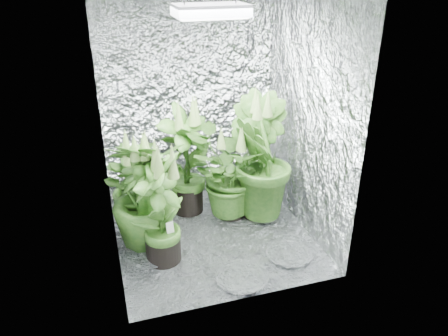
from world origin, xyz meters
TOP-DOWN VIEW (x-y plane):
  - ground at (0.00, 0.00)m, footprint 1.60×1.60m
  - walls at (0.00, 0.00)m, footprint 1.62×1.62m
  - grow_lamp at (0.00, 0.00)m, footprint 0.50×0.30m
  - plant_a at (-0.53, 0.32)m, footprint 0.91×0.91m
  - plant_b at (-0.11, 0.48)m, footprint 0.70×0.70m
  - plant_c at (0.48, 0.22)m, footprint 0.80×0.80m
  - plant_d at (-0.56, 0.03)m, footprint 0.69×0.69m
  - plant_e at (0.24, 0.29)m, footprint 1.00×1.00m
  - plant_f at (-0.46, -0.20)m, footprint 0.58×0.58m
  - circulation_fan at (0.58, 0.24)m, footprint 0.17×0.34m
  - plant_label at (-0.40, -0.23)m, footprint 0.06×0.04m

SIDE VIEW (x-z plane):
  - ground at x=0.00m, z-range 0.00..0.00m
  - circulation_fan at x=0.58m, z-range -0.03..0.36m
  - plant_label at x=-0.40m, z-range 0.25..0.35m
  - plant_a at x=-0.53m, z-range -0.03..0.85m
  - plant_e at x=0.24m, z-range -0.03..0.86m
  - plant_f at x=-0.46m, z-range -0.05..0.94m
  - plant_d at x=-0.56m, z-range -0.04..0.97m
  - plant_b at x=-0.11m, z-range -0.04..1.05m
  - plant_c at x=0.48m, z-range -0.04..1.16m
  - walls at x=0.00m, z-range 0.00..2.00m
  - grow_lamp at x=0.00m, z-range 1.72..1.94m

